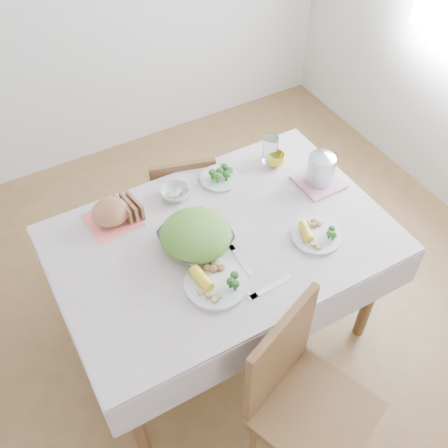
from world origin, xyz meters
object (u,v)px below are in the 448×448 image
dinner_plate_right (316,236)px  electric_kettle (321,165)px  dinner_plate_left (216,284)px  salad_bowl (196,239)px  chair_far (181,190)px  chair_near (315,413)px  dining_table (223,288)px  yellow_mug (276,159)px

dinner_plate_right → electric_kettle: (0.22, 0.29, 0.11)m
dinner_plate_left → dinner_plate_right: bearing=1.2°
salad_bowl → electric_kettle: electric_kettle is taller
chair_far → electric_kettle: 0.87m
dinner_plate_right → chair_near: bearing=-123.6°
chair_near → electric_kettle: (0.60, 0.86, 0.42)m
dining_table → yellow_mug: yellow_mug is taller
chair_near → dining_table: bearing=67.8°
dining_table → dinner_plate_left: bearing=-125.0°
dining_table → dinner_plate_right: (0.37, -0.21, 0.40)m
chair_near → chair_far: 1.44m
dining_table → dinner_plate_left: (-0.15, -0.22, 0.40)m
dining_table → dinner_plate_right: dinner_plate_right is taller
dinner_plate_right → yellow_mug: size_ratio=2.46×
dining_table → yellow_mug: bearing=31.5°
dining_table → electric_kettle: (0.59, 0.08, 0.51)m
yellow_mug → electric_kettle: electric_kettle is taller
chair_far → yellow_mug: 0.63m
chair_near → dinner_plate_left: 0.65m
chair_far → yellow_mug: (0.39, -0.36, 0.33)m
chair_far → electric_kettle: electric_kettle is taller
salad_bowl → dinner_plate_right: 0.54m
dinner_plate_right → yellow_mug: (0.12, 0.51, 0.03)m
dinner_plate_right → electric_kettle: 0.38m
chair_far → dinner_plate_left: size_ratio=2.99×
chair_near → dinner_plate_left: chair_near is taller
dining_table → chair_far: chair_far is taller
dining_table → electric_kettle: electric_kettle is taller
chair_near → dinner_plate_left: bearing=82.9°
chair_near → yellow_mug: size_ratio=10.48×
dinner_plate_left → electric_kettle: 0.81m
dinner_plate_left → chair_far: bearing=74.2°
yellow_mug → electric_kettle: size_ratio=0.50×
chair_far → dinner_plate_left: 0.96m
salad_bowl → dinner_plate_left: salad_bowl is taller
chair_far → yellow_mug: size_ratio=8.73×
dinner_plate_right → salad_bowl: bearing=155.0°
salad_bowl → electric_kettle: (0.71, 0.06, 0.08)m
dinner_plate_right → electric_kettle: size_ratio=1.22×
chair_far → yellow_mug: bearing=153.0°
dining_table → dinner_plate_left: dinner_plate_left is taller
chair_far → dinner_plate_right: 0.96m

